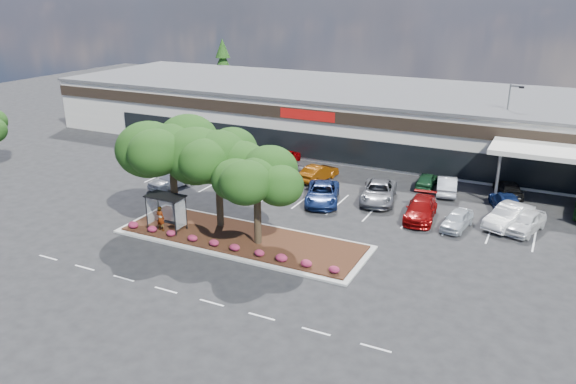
% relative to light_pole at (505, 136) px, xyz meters
% --- Properties ---
extents(ground, '(160.00, 160.00, 0.00)m').
position_rel_light_pole_xyz_m(ground, '(-12.47, -28.02, -3.76)').
color(ground, black).
rests_on(ground, ground).
extents(retail_store, '(80.40, 25.20, 6.25)m').
position_rel_light_pole_xyz_m(retail_store, '(-12.41, 5.89, -0.61)').
color(retail_store, beige).
rests_on(retail_store, ground).
extents(landscape_island, '(18.00, 6.00, 0.26)m').
position_rel_light_pole_xyz_m(landscape_island, '(-14.47, -24.02, -3.64)').
color(landscape_island, '#AAAAA4').
rests_on(landscape_island, ground).
extents(lane_markings, '(33.12, 20.06, 0.01)m').
position_rel_light_pole_xyz_m(lane_markings, '(-12.61, -17.59, -3.76)').
color(lane_markings, silver).
rests_on(lane_markings, ground).
extents(shrub_row, '(17.00, 0.80, 0.50)m').
position_rel_light_pole_xyz_m(shrub_row, '(-14.47, -26.12, -3.25)').
color(shrub_row, '#912148').
rests_on(shrub_row, landscape_island).
extents(bus_shelter, '(2.75, 1.55, 2.59)m').
position_rel_light_pole_xyz_m(bus_shelter, '(-19.97, -25.07, -1.46)').
color(bus_shelter, black).
rests_on(bus_shelter, landscape_island).
extents(island_tree_west, '(7.20, 7.20, 7.89)m').
position_rel_light_pole_xyz_m(island_tree_west, '(-20.47, -23.52, 0.44)').
color(island_tree_west, '#16340D').
rests_on(island_tree_west, landscape_island).
extents(island_tree_mid, '(6.60, 6.60, 7.32)m').
position_rel_light_pole_xyz_m(island_tree_mid, '(-16.97, -22.82, 0.16)').
color(island_tree_mid, '#16340D').
rests_on(island_tree_mid, landscape_island).
extents(island_tree_east, '(5.80, 5.80, 6.50)m').
position_rel_light_pole_xyz_m(island_tree_east, '(-12.97, -24.32, -0.25)').
color(island_tree_east, '#16340D').
rests_on(island_tree_east, landscape_island).
extents(conifer_north_west, '(4.40, 4.40, 10.00)m').
position_rel_light_pole_xyz_m(conifer_north_west, '(-42.47, 17.98, 1.24)').
color(conifer_north_west, '#16340D').
rests_on(conifer_north_west, ground).
extents(person_waiting, '(0.70, 0.49, 1.85)m').
position_rel_light_pole_xyz_m(person_waiting, '(-20.23, -25.58, -2.58)').
color(person_waiting, '#594C47').
rests_on(person_waiting, landscape_island).
extents(light_pole, '(1.43, 0.57, 8.58)m').
position_rel_light_pole_xyz_m(light_pole, '(0.00, 0.00, 0.00)').
color(light_pole, '#AAAAA4').
rests_on(light_pole, ground).
extents(car_0, '(3.18, 5.18, 1.65)m').
position_rel_light_pole_xyz_m(car_0, '(-29.76, -12.93, -2.94)').
color(car_0, navy).
rests_on(car_0, ground).
extents(car_1, '(2.92, 4.82, 1.53)m').
position_rel_light_pole_xyz_m(car_1, '(-25.84, -16.99, -3.00)').
color(car_1, silver).
rests_on(car_1, ground).
extents(car_2, '(2.93, 4.24, 1.32)m').
position_rel_light_pole_xyz_m(car_2, '(-19.30, -12.93, -3.10)').
color(car_2, '#A6AAB2').
rests_on(car_2, ground).
extents(car_3, '(4.31, 6.22, 1.58)m').
position_rel_light_pole_xyz_m(car_3, '(-12.30, -14.59, -2.98)').
color(car_3, navy).
rests_on(car_3, ground).
extents(car_4, '(3.77, 6.19, 1.60)m').
position_rel_light_pole_xyz_m(car_4, '(-8.24, -12.25, -2.96)').
color(car_4, slate).
rests_on(car_4, ground).
extents(car_5, '(2.65, 5.44, 1.53)m').
position_rel_light_pole_xyz_m(car_5, '(-4.16, -14.51, -3.00)').
color(car_5, '#7B0707').
rests_on(car_5, ground).
extents(car_6, '(2.14, 4.10, 1.33)m').
position_rel_light_pole_xyz_m(car_6, '(-1.32, -15.14, -3.10)').
color(car_6, silver).
rests_on(car_6, ground).
extents(car_7, '(3.01, 4.77, 1.51)m').
position_rel_light_pole_xyz_m(car_7, '(3.26, -13.56, -3.01)').
color(car_7, white).
rests_on(car_7, ground).
extents(car_8, '(3.43, 5.30, 1.65)m').
position_rel_light_pole_xyz_m(car_8, '(2.05, -13.10, -2.94)').
color(car_8, silver).
rests_on(car_8, ground).
extents(car_9, '(3.50, 5.09, 1.37)m').
position_rel_light_pole_xyz_m(car_9, '(-23.14, -5.89, -3.08)').
color(car_9, black).
rests_on(car_9, ground).
extents(car_10, '(2.87, 4.28, 1.35)m').
position_rel_light_pole_xyz_m(car_10, '(-17.70, -9.83, -3.09)').
color(car_10, '#57575F').
rests_on(car_10, ground).
extents(car_11, '(2.28, 4.59, 1.51)m').
position_rel_light_pole_xyz_m(car_11, '(-19.76, -6.06, -3.01)').
color(car_11, '#8D0306').
rests_on(car_11, ground).
extents(car_12, '(2.54, 4.75, 1.49)m').
position_rel_light_pole_xyz_m(car_12, '(-14.88, -9.45, -3.02)').
color(car_12, '#632C03').
rests_on(car_12, ground).
extents(car_13, '(1.82, 4.03, 1.34)m').
position_rel_light_pole_xyz_m(car_13, '(-5.46, -6.99, -3.09)').
color(car_13, '#174323').
rests_on(car_13, ground).
extents(car_14, '(2.38, 4.81, 1.52)m').
position_rel_light_pole_xyz_m(car_14, '(-3.53, -7.72, -3.01)').
color(car_14, '#ABB0B7').
rests_on(car_14, ground).
extents(car_15, '(3.38, 5.29, 1.43)m').
position_rel_light_pole_xyz_m(car_15, '(1.48, -9.71, -3.05)').
color(car_15, navy).
rests_on(car_15, ground).
extents(car_16, '(3.21, 5.01, 1.35)m').
position_rel_light_pole_xyz_m(car_16, '(1.31, -6.26, -3.09)').
color(car_16, black).
rests_on(car_16, ground).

